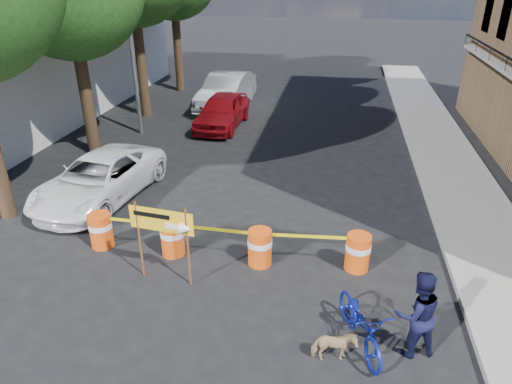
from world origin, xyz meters
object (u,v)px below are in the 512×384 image
at_px(barrel_far_left, 101,230).
at_px(sedan_silver, 227,91).
at_px(barrel_mid_left, 173,237).
at_px(barrel_mid_right, 260,247).
at_px(detour_sign, 170,228).
at_px(suv_white, 100,178).
at_px(sedan_red, 222,111).
at_px(bicycle, 363,302).
at_px(dog, 334,347).
at_px(barrel_far_right, 358,252).
at_px(pedestrian, 417,314).

height_order(barrel_far_left, sedan_silver, sedan_silver).
distance_m(barrel_mid_left, barrel_mid_right, 2.16).
height_order(detour_sign, suv_white, detour_sign).
bearing_deg(barrel_mid_left, sedan_red, 97.20).
height_order(bicycle, sedan_silver, bicycle).
bearing_deg(dog, barrel_mid_right, 20.41).
xyz_separation_m(barrel_far_left, barrel_far_right, (6.31, 0.16, 0.00)).
bearing_deg(barrel_far_right, sedan_red, 120.20).
bearing_deg(sedan_red, suv_white, -102.20).
bearing_deg(suv_white, dog, -28.66).
height_order(barrel_far_left, pedestrian, pedestrian).
bearing_deg(barrel_far_right, suv_white, 163.16).
bearing_deg(barrel_far_left, dog, -25.34).
xyz_separation_m(barrel_far_left, barrel_mid_right, (4.05, -0.05, 0.00)).
height_order(pedestrian, suv_white, pedestrian).
xyz_separation_m(barrel_mid_right, bicycle, (2.27, -2.20, 0.50)).
bearing_deg(barrel_mid_left, barrel_mid_right, -0.75).
bearing_deg(barrel_far_right, sedan_silver, 115.89).
distance_m(barrel_mid_right, dog, 3.27).
height_order(pedestrian, dog, pedestrian).
height_order(barrel_far_left, dog, barrel_far_left).
relative_size(barrel_far_right, dog, 1.16).
bearing_deg(detour_sign, pedestrian, -7.42).
xyz_separation_m(barrel_far_left, dog, (5.86, -2.77, -0.14)).
bearing_deg(barrel_mid_right, detour_sign, -150.14).
bearing_deg(pedestrian, sedan_silver, -83.60).
distance_m(suv_white, sedan_silver, 10.62).
bearing_deg(barrel_mid_left, detour_sign, -69.27).
bearing_deg(bicycle, sedan_red, 94.09).
bearing_deg(sedan_silver, barrel_far_right, -59.92).
bearing_deg(barrel_mid_right, barrel_far_left, 179.31).
height_order(bicycle, sedan_red, bicycle).
bearing_deg(bicycle, sedan_silver, 91.29).
bearing_deg(suv_white, detour_sign, -37.10).
height_order(detour_sign, bicycle, bicycle).
relative_size(barrel_mid_right, sedan_silver, 0.18).
height_order(detour_sign, sedan_silver, detour_sign).
bearing_deg(bicycle, pedestrian, -22.84).
bearing_deg(sedan_red, barrel_far_right, -57.65).
bearing_deg(sedan_red, sedan_silver, 102.27).
xyz_separation_m(barrel_far_right, bicycle, (0.00, -2.41, 0.50)).
height_order(dog, sedan_red, sedan_red).
xyz_separation_m(barrel_mid_right, suv_white, (-5.32, 2.50, 0.20)).
relative_size(bicycle, sedan_red, 0.46).
xyz_separation_m(suv_white, sedan_red, (1.91, 7.46, 0.05)).
bearing_deg(barrel_far_left, bicycle, -19.60).
bearing_deg(dog, detour_sign, 51.28).
relative_size(barrel_mid_right, suv_white, 0.19).
relative_size(barrel_far_left, sedan_red, 0.21).
height_order(barrel_mid_left, detour_sign, detour_sign).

